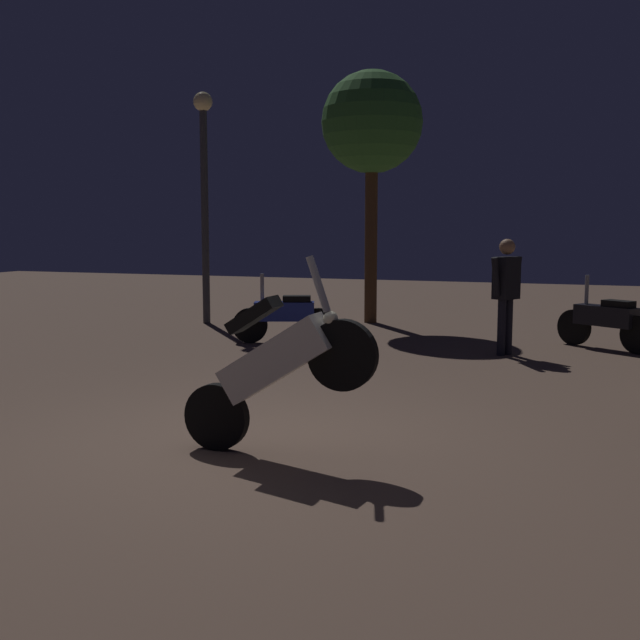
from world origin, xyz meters
TOP-DOWN VIEW (x-y plane):
  - ground_plane at (0.00, 0.00)m, footprint 40.00×40.00m
  - motorcycle_white_foreground at (0.44, -0.35)m, footprint 1.66×0.30m
  - motorcycle_black_parked_left at (2.96, 6.40)m, footprint 1.44×1.00m
  - motorcycle_blue_parked_right at (-1.86, 5.34)m, footprint 1.60×0.66m
  - person_bystander_far at (1.58, 5.36)m, footprint 0.41×0.62m
  - streetlamp_near at (-4.26, 7.18)m, footprint 0.36×0.36m
  - tree_center_bg at (-1.32, 8.35)m, footprint 1.91×1.91m

SIDE VIEW (x-z plane):
  - ground_plane at x=0.00m, z-range 0.00..0.00m
  - motorcycle_black_parked_left at x=2.96m, z-range -0.12..0.99m
  - motorcycle_blue_parked_right at x=-1.86m, z-range -0.12..0.99m
  - motorcycle_white_foreground at x=0.44m, z-range -0.07..1.56m
  - person_bystander_far at x=1.58m, z-range 0.16..1.84m
  - streetlamp_near at x=-4.26m, z-range 0.64..4.98m
  - tree_center_bg at x=-1.32m, z-range 1.37..6.13m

